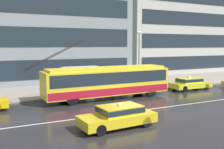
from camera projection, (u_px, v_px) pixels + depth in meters
The scene contains 11 objects.
ground_plane at pixel (128, 107), 19.94m from camera, with size 160.00×160.00×0.00m, color #272529.
sidewalk_slab at pixel (82, 87), 29.15m from camera, with size 80.00×10.00×0.14m, color gray.
lane_centre_line at pixel (137, 111), 18.88m from camera, with size 72.00×0.14×0.01m, color silver.
trolleybus at pixel (108, 81), 23.15m from camera, with size 12.89×2.68×5.16m.
taxi_oncoming_near at pixel (118, 115), 15.14m from camera, with size 4.60×2.06×1.39m.
taxi_ahead_of_bus at pixel (190, 83), 27.66m from camera, with size 4.54×1.84×1.39m.
bus_shelter at pixel (81, 73), 25.59m from camera, with size 3.65×1.86×2.47m.
pedestrian_at_shelter at pixel (114, 76), 26.04m from camera, with size 1.06×1.06×1.92m.
pedestrian_approaching_curb at pixel (64, 77), 25.32m from camera, with size 0.91×0.91×1.92m.
street_lamp at pixel (139, 55), 26.75m from camera, with size 0.60×0.32×5.98m.
office_tower_corner_right at pixel (182, 4), 48.44m from camera, with size 28.18×14.25×24.47m.
Camera 1 is at (-9.79, -16.93, 4.80)m, focal length 41.92 mm.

